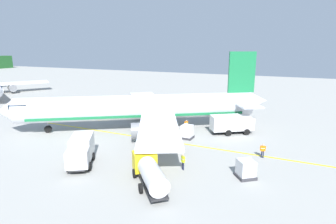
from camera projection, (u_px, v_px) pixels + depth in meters
airliner_foreground at (143, 108)px, 42.15m from camera, size 31.17×36.60×11.90m
service_truck_fuel at (150, 171)px, 24.86m from camera, size 6.23×5.88×2.40m
service_truck_baggage at (81, 150)px, 29.58m from camera, size 6.17×5.06×2.93m
service_truck_catering at (231, 123)px, 40.17m from camera, size 5.30×6.39×2.75m
cargo_container_near at (187, 132)px, 38.10m from camera, size 1.73×1.73×2.04m
cargo_container_mid at (246, 169)px, 26.51m from camera, size 2.38×2.38×1.96m
crew_marshaller at (186, 124)px, 41.61m from camera, size 0.51×0.46×1.70m
crew_loader_left at (183, 161)px, 28.20m from camera, size 0.46×0.51×1.73m
crew_loader_right at (263, 150)px, 31.33m from camera, size 0.29×0.63×1.66m
apron_guide_line at (157, 140)px, 37.65m from camera, size 0.30×60.00×0.01m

